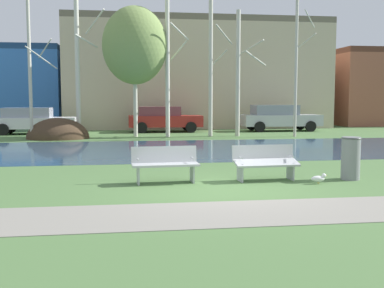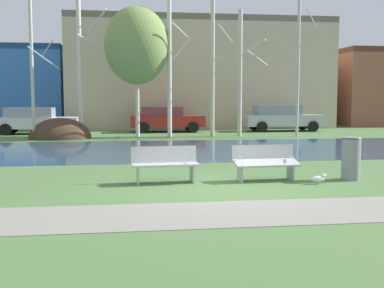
% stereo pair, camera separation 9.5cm
% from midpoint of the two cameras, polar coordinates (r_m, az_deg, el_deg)
% --- Properties ---
extents(ground_plane, '(120.00, 120.00, 0.00)m').
position_cam_midpoint_polar(ground_plane, '(20.59, -2.05, -0.15)').
color(ground_plane, '#4C703D').
extents(paved_path_strip, '(60.00, 1.91, 0.01)m').
position_cam_midpoint_polar(paved_path_strip, '(8.71, 6.69, -8.10)').
color(paved_path_strip, gray).
rests_on(paved_path_strip, ground).
extents(river_band, '(80.00, 7.90, 0.01)m').
position_cam_midpoint_polar(river_band, '(18.93, -1.51, -0.65)').
color(river_band, '#33516B').
rests_on(river_band, ground).
extents(soil_mound, '(3.08, 2.56, 2.07)m').
position_cam_midpoint_polar(soil_mound, '(24.86, -15.75, 0.63)').
color(soil_mound, '#423021').
rests_on(soil_mound, ground).
extents(bench_left, '(1.63, 0.64, 0.87)m').
position_cam_midpoint_polar(bench_left, '(11.55, -3.45, -2.32)').
color(bench_left, '#B2B5B7').
rests_on(bench_left, ground).
extents(bench_right, '(1.63, 0.64, 0.87)m').
position_cam_midpoint_polar(bench_right, '(12.01, 8.48, -2.07)').
color(bench_right, '#B2B5B7').
rests_on(bench_right, ground).
extents(trash_bin, '(0.49, 0.49, 1.07)m').
position_cam_midpoint_polar(trash_bin, '(12.61, 18.16, -1.54)').
color(trash_bin, gray).
rests_on(trash_bin, ground).
extents(seagull, '(0.40, 0.15, 0.25)m').
position_cam_midpoint_polar(seagull, '(11.82, 14.62, -3.98)').
color(seagull, white).
rests_on(seagull, ground).
extents(birch_far_left, '(1.39, 2.37, 6.93)m').
position_cam_midpoint_polar(birch_far_left, '(24.45, -18.77, 8.68)').
color(birch_far_left, '#BCB7A8').
rests_on(birch_far_left, ground).
extents(birch_left, '(1.53, 2.42, 8.50)m').
position_cam_midpoint_polar(birch_left, '(25.16, -13.54, 10.57)').
color(birch_left, beige).
rests_on(birch_left, ground).
extents(birch_center_left, '(3.33, 3.33, 6.72)m').
position_cam_midpoint_polar(birch_center_left, '(25.31, -6.94, 11.55)').
color(birch_center_left, beige).
rests_on(birch_center_left, ground).
extents(birch_center, '(1.21, 2.09, 7.57)m').
position_cam_midpoint_polar(birch_center, '(25.03, -2.98, 9.67)').
color(birch_center, beige).
rests_on(birch_center, ground).
extents(birch_center_right, '(1.24, 2.00, 7.06)m').
position_cam_midpoint_polar(birch_center_right, '(25.30, 2.18, 9.06)').
color(birch_center_right, '#BCB7A8').
rests_on(birch_center_right, ground).
extents(birch_right, '(1.61, 2.83, 6.58)m').
position_cam_midpoint_polar(birch_right, '(25.50, 5.50, 8.50)').
color(birch_right, '#BCB7A8').
rests_on(birch_right, ground).
extents(birch_far_right, '(1.10, 1.94, 8.76)m').
position_cam_midpoint_polar(birch_far_right, '(25.67, 12.25, 10.74)').
color(birch_far_right, '#BCB7A8').
rests_on(birch_far_right, ground).
extents(parked_van_nearest_white, '(4.57, 2.04, 1.47)m').
position_cam_midpoint_polar(parked_van_nearest_white, '(28.34, -18.53, 2.71)').
color(parked_van_nearest_white, silver).
rests_on(parked_van_nearest_white, ground).
extents(parked_sedan_second_red, '(4.33, 1.98, 1.51)m').
position_cam_midpoint_polar(parked_sedan_second_red, '(28.51, -3.49, 3.03)').
color(parked_sedan_second_red, maroon).
rests_on(parked_sedan_second_red, ground).
extents(parked_hatch_third_silver, '(4.78, 1.96, 1.59)m').
position_cam_midpoint_polar(parked_hatch_third_silver, '(29.73, 10.22, 3.12)').
color(parked_hatch_third_silver, '#B2B5BC').
rests_on(parked_hatch_third_silver, ground).
extents(building_beige_block, '(17.66, 9.20, 7.32)m').
position_cam_midpoint_polar(building_beige_block, '(35.26, 0.05, 8.19)').
color(building_beige_block, '#BCAD8E').
rests_on(building_beige_block, ground).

